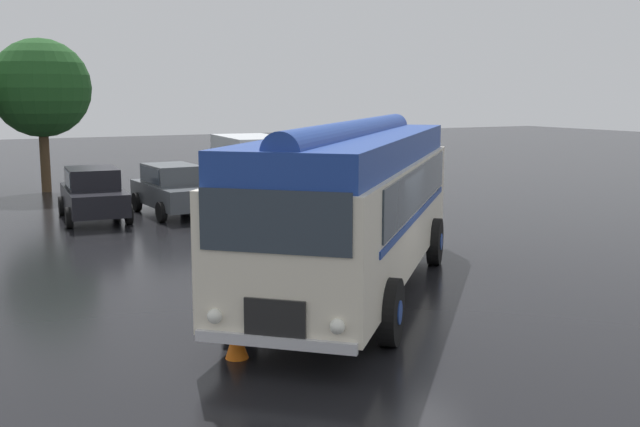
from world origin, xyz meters
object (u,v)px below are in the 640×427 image
car_near_left (93,193)px  car_mid_left (173,189)px  box_van (258,170)px  traffic_cone (237,341)px  vintage_bus (355,200)px

car_near_left → car_mid_left: (2.61, -0.07, 0.00)m
car_mid_left → box_van: 3.08m
car_mid_left → box_van: (3.04, -0.09, 0.52)m
box_van → traffic_cone: 15.33m
car_mid_left → traffic_cone: (-3.27, -14.02, -0.57)m
traffic_cone → vintage_bus: bearing=35.5°
car_near_left → traffic_cone: 14.12m
car_near_left → car_mid_left: 2.61m
vintage_bus → car_near_left: (-2.91, 11.55, -1.05)m
car_near_left → box_van: box_van is taller
vintage_bus → car_mid_left: vintage_bus is taller
car_near_left → box_van: size_ratio=0.73×
vintage_bus → box_van: 11.72m
vintage_bus → car_near_left: vintage_bus is taller
vintage_bus → traffic_cone: bearing=-144.5°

